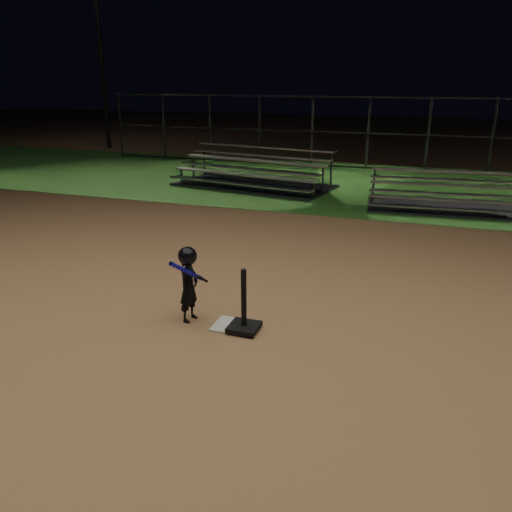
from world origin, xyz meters
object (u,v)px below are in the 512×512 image
(light_pole_left, at_px, (98,32))
(bleacher_right, at_px, (443,203))
(batting_tee, at_px, (244,318))
(child_batter, at_px, (189,282))
(bleacher_left, at_px, (253,179))
(home_plate, at_px, (231,325))

(light_pole_left, bearing_deg, bleacher_right, -26.74)
(bleacher_right, xyz_separation_m, light_pole_left, (-14.61, 7.36, 4.76))
(batting_tee, height_order, bleacher_right, bleacher_right)
(child_batter, distance_m, bleacher_left, 9.00)
(bleacher_right, bearing_deg, bleacher_left, 163.80)
(home_plate, height_order, child_batter, child_batter)
(batting_tee, relative_size, child_batter, 0.79)
(child_batter, bearing_deg, home_plate, -82.22)
(bleacher_right, height_order, light_pole_left, light_pole_left)
(bleacher_right, bearing_deg, light_pole_left, 149.13)
(bleacher_left, relative_size, bleacher_right, 1.32)
(batting_tee, relative_size, bleacher_left, 0.17)
(batting_tee, height_order, light_pole_left, light_pole_left)
(home_plate, bearing_deg, bleacher_right, 70.99)
(batting_tee, bearing_deg, light_pole_left, 129.12)
(bleacher_right, distance_m, light_pole_left, 17.04)
(home_plate, distance_m, bleacher_left, 9.16)
(home_plate, xyz_separation_m, child_batter, (-0.59, -0.00, 0.54))
(home_plate, height_order, bleacher_left, bleacher_left)
(batting_tee, xyz_separation_m, bleacher_right, (2.41, 7.64, 0.00))
(child_batter, height_order, bleacher_left, bleacher_left)
(bleacher_left, bearing_deg, bleacher_right, -2.05)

